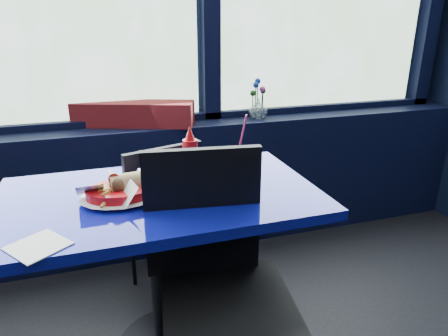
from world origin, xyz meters
The scene contains 10 objects.
window_sill centered at (0.00, 2.87, 0.40)m, with size 5.00×0.26×0.80m, color black.
near_table centered at (0.30, 2.00, 0.57)m, with size 1.20×0.70×0.75m.
chair_near_front centered at (0.44, 1.72, 0.55)m, with size 0.49×0.49×0.96m.
chair_near_back centered at (0.39, 2.33, 0.49)m, with size 0.49×0.49×0.86m.
planter_box centered at (0.30, 2.90, 0.87)m, with size 0.68×0.17×0.14m, color maroon.
flower_vase centered at (1.05, 2.85, 0.87)m, with size 0.15×0.15×0.24m.
food_basket centered at (0.16, 1.99, 0.78)m, with size 0.31×0.31×0.10m.
ketchup_bottle centered at (0.44, 2.09, 0.85)m, with size 0.06×0.06×0.23m.
soda_cup centered at (0.64, 2.04, 0.82)m, with size 0.08×0.08×0.28m.
napkin centered at (-0.10, 1.72, 0.75)m, with size 0.14×0.14×0.00m, color white.
Camera 1 is at (0.11, 0.59, 1.36)m, focal length 32.00 mm.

